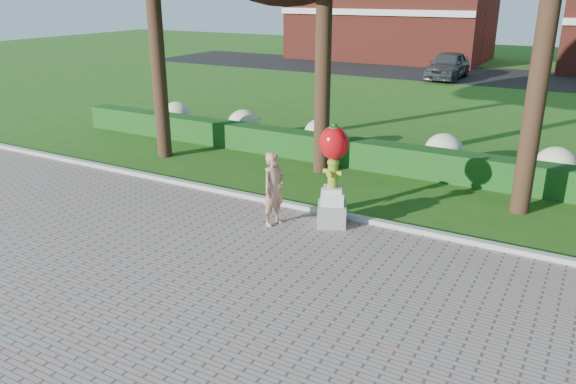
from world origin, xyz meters
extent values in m
plane|color=#225816|center=(0.00, 0.00, 0.00)|extent=(100.00, 100.00, 0.00)
cube|color=#ADADA5|center=(0.00, 3.00, 0.07)|extent=(40.00, 0.18, 0.15)
cube|color=#124114|center=(0.00, 7.00, 0.40)|extent=(24.00, 0.70, 0.80)
ellipsoid|color=beige|center=(-9.00, 8.00, 0.55)|extent=(1.10, 1.10, 0.99)
ellipsoid|color=beige|center=(-6.00, 8.00, 0.55)|extent=(1.10, 1.10, 0.99)
ellipsoid|color=beige|center=(-3.00, 8.00, 0.55)|extent=(1.10, 1.10, 0.99)
ellipsoid|color=beige|center=(1.00, 8.00, 0.55)|extent=(1.10, 1.10, 0.99)
ellipsoid|color=beige|center=(4.00, 8.00, 0.55)|extent=(1.10, 1.10, 0.99)
cube|color=black|center=(0.00, 28.00, 0.01)|extent=(50.00, 8.00, 0.02)
cube|color=maroon|center=(-10.00, 34.00, 3.50)|extent=(14.00, 8.00, 7.00)
cylinder|color=black|center=(-7.00, 5.00, 3.36)|extent=(0.44, 0.44, 6.72)
cylinder|color=black|center=(-2.00, 6.00, 3.08)|extent=(0.44, 0.44, 6.16)
cylinder|color=black|center=(3.50, 5.50, 3.64)|extent=(0.44, 0.44, 7.28)
cube|color=gray|center=(-0.01, 2.50, 0.29)|extent=(0.82, 0.82, 0.50)
cube|color=silver|center=(-0.01, 2.50, 0.68)|extent=(0.66, 0.66, 0.28)
cube|color=silver|center=(-0.01, 2.50, 0.87)|extent=(0.53, 0.53, 0.10)
cylinder|color=olive|center=(-0.01, 2.50, 1.20)|extent=(0.22, 0.22, 0.56)
ellipsoid|color=olive|center=(-0.01, 2.50, 1.48)|extent=(0.26, 0.26, 0.18)
cylinder|color=olive|center=(-0.17, 2.50, 1.26)|extent=(0.12, 0.11, 0.11)
cylinder|color=olive|center=(0.15, 2.50, 1.26)|extent=(0.12, 0.11, 0.11)
cylinder|color=olive|center=(-0.01, 2.35, 1.26)|extent=(0.12, 0.12, 0.12)
cylinder|color=olive|center=(-0.01, 2.50, 1.56)|extent=(0.08, 0.08, 0.05)
ellipsoid|color=#B3090E|center=(-0.01, 2.50, 1.92)|extent=(0.63, 0.56, 0.73)
ellipsoid|color=#B3090E|center=(-0.19, 2.50, 1.90)|extent=(0.31, 0.31, 0.46)
ellipsoid|color=#B3090E|center=(0.17, 2.50, 1.90)|extent=(0.31, 0.31, 0.46)
cylinder|color=#185A14|center=(-0.01, 2.50, 2.28)|extent=(0.10, 0.10, 0.12)
ellipsoid|color=#185A14|center=(-0.01, 2.50, 2.25)|extent=(0.24, 0.24, 0.08)
imported|color=tan|center=(-1.15, 1.90, 0.86)|extent=(0.52, 0.68, 1.65)
imported|color=#3A3C41|center=(-3.41, 25.59, 0.80)|extent=(1.87, 4.60, 1.56)
camera|label=1|loc=(4.78, -8.00, 4.97)|focal=35.00mm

